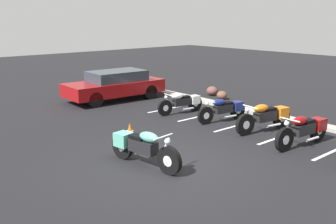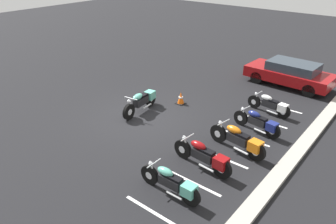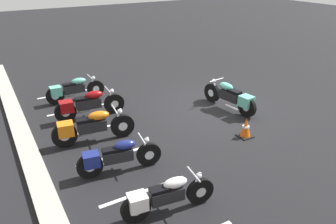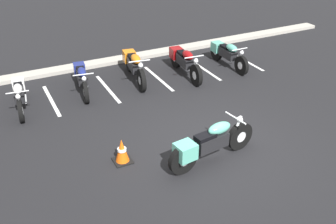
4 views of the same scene
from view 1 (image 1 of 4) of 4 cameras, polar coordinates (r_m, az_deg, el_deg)
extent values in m
plane|color=black|center=(9.84, -0.46, -7.79)|extent=(60.00, 60.00, 0.00)
cylinder|color=black|center=(9.20, 0.16, -7.06)|extent=(0.70, 0.21, 0.69)
cylinder|color=silver|center=(9.20, 0.16, -7.06)|extent=(0.28, 0.16, 0.26)
cylinder|color=black|center=(10.27, -6.62, -4.90)|extent=(0.70, 0.21, 0.69)
cylinder|color=silver|center=(10.27, -6.62, -4.90)|extent=(0.28, 0.16, 0.26)
cube|color=black|center=(9.70, -3.65, -5.00)|extent=(0.82, 0.39, 0.31)
ellipsoid|color=#59B29E|center=(9.48, -2.79, -3.66)|extent=(0.61, 0.34, 0.25)
cube|color=black|center=(9.76, -4.40, -3.62)|extent=(0.49, 0.31, 0.08)
cube|color=#59B29E|center=(10.18, -6.45, -3.97)|extent=(0.46, 0.42, 0.35)
cylinder|color=silver|center=(9.19, -0.42, -5.30)|extent=(0.28, 0.10, 0.55)
cylinder|color=silver|center=(9.14, -0.71, -3.62)|extent=(0.12, 0.64, 0.04)
sphere|color=silver|center=(9.08, -0.08, -4.29)|extent=(0.15, 0.15, 0.15)
cylinder|color=silver|center=(10.08, -4.09, -6.15)|extent=(0.58, 0.15, 0.07)
cylinder|color=black|center=(14.57, -0.43, 0.60)|extent=(0.18, 0.61, 0.60)
cylinder|color=silver|center=(14.57, -0.43, 0.60)|extent=(0.14, 0.24, 0.23)
cylinder|color=black|center=(15.37, 3.95, 1.26)|extent=(0.18, 0.61, 0.60)
cylinder|color=silver|center=(15.37, 3.95, 1.26)|extent=(0.14, 0.24, 0.23)
cube|color=black|center=(14.96, 1.96, 1.47)|extent=(0.34, 0.72, 0.27)
ellipsoid|color=white|center=(14.80, 1.40, 2.32)|extent=(0.30, 0.53, 0.22)
cube|color=black|center=(15.01, 2.45, 2.22)|extent=(0.27, 0.42, 0.07)
cube|color=white|center=(15.31, 3.83, 1.84)|extent=(0.37, 0.40, 0.31)
cylinder|color=silver|center=(14.58, -0.08, 1.56)|extent=(0.08, 0.24, 0.48)
cylinder|color=silver|center=(14.56, 0.10, 2.49)|extent=(0.56, 0.10, 0.03)
sphere|color=silver|center=(14.51, -0.29, 2.16)|extent=(0.13, 0.13, 0.13)
cylinder|color=silver|center=(15.05, 2.94, 0.48)|extent=(0.13, 0.50, 0.06)
cylinder|color=black|center=(13.49, 5.47, -0.50)|extent=(0.21, 0.63, 0.62)
cylinder|color=silver|center=(13.49, 5.47, -0.50)|extent=(0.15, 0.25, 0.23)
cylinder|color=black|center=(14.39, 10.07, 0.25)|extent=(0.21, 0.63, 0.62)
cylinder|color=silver|center=(14.39, 10.07, 0.25)|extent=(0.15, 0.25, 0.23)
cube|color=black|center=(13.92, 8.01, 0.47)|extent=(0.37, 0.74, 0.28)
ellipsoid|color=navy|center=(13.75, 7.44, 1.40)|extent=(0.32, 0.56, 0.22)
cube|color=black|center=(13.98, 8.53, 1.30)|extent=(0.29, 0.44, 0.07)
cube|color=navy|center=(14.32, 9.95, 0.89)|extent=(0.39, 0.42, 0.32)
cylinder|color=silver|center=(13.50, 5.87, 0.56)|extent=(0.09, 0.25, 0.50)
cylinder|color=silver|center=(13.48, 6.08, 1.60)|extent=(0.58, 0.13, 0.03)
sphere|color=silver|center=(13.42, 5.67, 1.23)|extent=(0.13, 0.13, 0.13)
cylinder|color=silver|center=(14.04, 9.05, -0.63)|extent=(0.15, 0.52, 0.07)
cylinder|color=black|center=(12.39, 11.13, -1.81)|extent=(0.23, 0.70, 0.69)
cylinder|color=silver|center=(12.39, 11.13, -1.81)|extent=(0.17, 0.28, 0.26)
cylinder|color=black|center=(13.53, 16.13, -0.79)|extent=(0.23, 0.70, 0.69)
cylinder|color=silver|center=(13.53, 16.13, -0.79)|extent=(0.17, 0.28, 0.26)
cube|color=black|center=(12.95, 13.94, -0.57)|extent=(0.41, 0.83, 0.31)
ellipsoid|color=orange|center=(12.74, 13.36, 0.53)|extent=(0.36, 0.62, 0.25)
cube|color=black|center=(13.03, 14.53, 0.42)|extent=(0.32, 0.49, 0.08)
cube|color=orange|center=(13.45, 16.03, -0.04)|extent=(0.43, 0.47, 0.36)
cylinder|color=silver|center=(12.41, 11.61, -0.52)|extent=(0.10, 0.28, 0.56)
cylinder|color=silver|center=(12.39, 11.88, 0.74)|extent=(0.65, 0.14, 0.04)
sphere|color=silver|center=(12.32, 11.40, 0.29)|extent=(0.15, 0.15, 0.15)
cylinder|color=silver|center=(13.12, 15.11, -1.87)|extent=(0.16, 0.58, 0.07)
cylinder|color=black|center=(11.18, 16.53, -3.86)|extent=(0.18, 0.68, 0.68)
cylinder|color=silver|center=(11.18, 16.53, -3.86)|extent=(0.15, 0.27, 0.26)
cylinder|color=black|center=(12.45, 20.97, -2.43)|extent=(0.18, 0.68, 0.68)
cylinder|color=silver|center=(12.45, 20.97, -2.43)|extent=(0.15, 0.27, 0.26)
cube|color=black|center=(11.81, 19.07, -2.35)|extent=(0.35, 0.80, 0.31)
ellipsoid|color=maroon|center=(11.57, 18.60, -1.21)|extent=(0.31, 0.59, 0.25)
cube|color=black|center=(11.90, 19.62, -1.25)|extent=(0.28, 0.47, 0.08)
cube|color=maroon|center=(12.36, 20.91, -1.65)|extent=(0.40, 0.44, 0.35)
cylinder|color=silver|center=(11.20, 17.00, -2.44)|extent=(0.08, 0.27, 0.55)
cylinder|color=silver|center=(11.18, 17.29, -1.07)|extent=(0.64, 0.09, 0.04)
sphere|color=silver|center=(11.10, 16.85, -1.59)|extent=(0.14, 0.14, 0.14)
cylinder|color=silver|center=(12.02, 20.21, -3.69)|extent=(0.12, 0.57, 0.07)
cylinder|color=black|center=(16.17, -10.53, 1.75)|extent=(0.25, 0.65, 0.64)
cylinder|color=black|center=(17.56, -12.98, 2.57)|extent=(0.25, 0.65, 0.64)
cylinder|color=black|center=(17.60, -2.61, 2.94)|extent=(0.25, 0.65, 0.64)
cylinder|color=black|center=(18.88, -5.44, 3.63)|extent=(0.25, 0.65, 0.64)
cube|color=maroon|center=(17.46, -7.82, 3.55)|extent=(1.99, 4.38, 0.55)
cube|color=#2D3842|center=(17.46, -7.44, 5.22)|extent=(1.62, 2.47, 0.45)
cube|color=#A8A399|center=(14.37, 18.36, -1.29)|extent=(18.00, 0.50, 0.12)
ellipsoid|color=brown|center=(18.50, 6.43, 3.06)|extent=(0.72, 0.70, 0.43)
ellipsoid|color=brown|center=(17.66, 7.84, 2.43)|extent=(0.63, 0.63, 0.38)
cube|color=black|center=(11.68, -5.52, -4.26)|extent=(0.40, 0.40, 0.03)
cone|color=#EA590F|center=(11.60, -5.55, -2.98)|extent=(0.32, 0.32, 0.57)
cylinder|color=white|center=(11.59, -5.55, -2.85)|extent=(0.20, 0.20, 0.06)
cube|color=white|center=(15.76, 0.06, 0.49)|extent=(0.10, 2.10, 0.00)
cube|color=white|center=(14.55, 4.49, -0.67)|extent=(0.10, 2.10, 0.00)
cube|color=white|center=(13.46, 9.69, -2.02)|extent=(0.10, 2.10, 0.00)
cube|color=white|center=(12.50, 15.75, -3.58)|extent=(0.10, 2.10, 0.00)
cube|color=white|center=(11.71, 22.75, -5.32)|extent=(0.10, 2.10, 0.00)
camera|label=2|loc=(14.97, 59.61, 17.93)|focal=35.00mm
camera|label=3|loc=(19.77, -1.51, 16.81)|focal=35.00mm
camera|label=4|loc=(11.49, -45.14, 17.98)|focal=42.00mm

